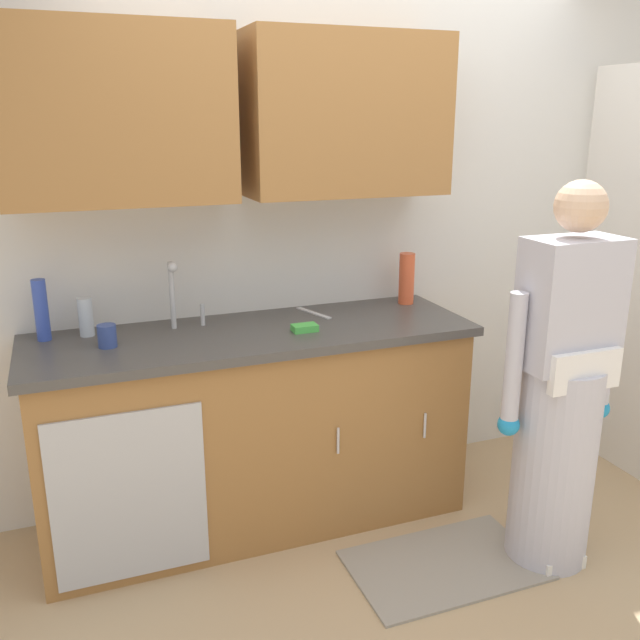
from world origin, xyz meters
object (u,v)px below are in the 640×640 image
sink (189,340)px  person_at_sink (559,409)px  knife_on_counter (313,313)px  bottle_cleaner_spray (86,317)px  bottle_water_tall (41,310)px  cup_by_sink (107,336)px  bottle_water_short (407,279)px  sponge (305,328)px

sink → person_at_sink: person_at_sink is taller
knife_on_counter → bottle_cleaner_spray: bearing=70.2°
person_at_sink → bottle_water_tall: 2.19m
sink → person_at_sink: size_ratio=0.31×
cup_by_sink → sink: bearing=3.3°
bottle_water_short → cup_by_sink: bottle_water_short is taller
cup_by_sink → bottle_cleaner_spray: bearing=110.5°
person_at_sink → bottle_cleaner_spray: (-1.78, 0.91, 0.33)m
bottle_water_short → sponge: size_ratio=2.33×
bottle_water_short → knife_on_counter: size_ratio=1.07×
bottle_water_tall → bottle_water_short: (1.70, -0.01, -0.00)m
bottle_cleaner_spray → bottle_water_tall: 0.18m
bottle_water_short → knife_on_counter: (-0.50, -0.01, -0.12)m
person_at_sink → bottle_cleaner_spray: person_at_sink is taller
bottle_water_tall → bottle_water_short: bearing=-0.4°
sink → knife_on_counter: 0.64m
bottle_water_tall → knife_on_counter: 1.21m
bottle_cleaner_spray → bottle_water_tall: size_ratio=0.64×
bottle_cleaner_spray → knife_on_counter: (1.03, -0.02, -0.08)m
person_at_sink → sink: bearing=151.8°
bottle_cleaner_spray → cup_by_sink: (0.07, -0.19, -0.04)m
knife_on_counter → sponge: sponge is taller
knife_on_counter → sponge: size_ratio=2.18×
sink → bottle_water_tall: bearing=163.6°
sponge → knife_on_counter: bearing=61.9°
person_at_sink → bottle_water_short: person_at_sink is taller
bottle_water_tall → sink: bearing=-16.4°
sink → bottle_water_short: (1.13, 0.16, 0.14)m
bottle_cleaner_spray → cup_by_sink: bottle_cleaner_spray is taller
person_at_sink → knife_on_counter: size_ratio=6.75×
sink → cup_by_sink: size_ratio=5.34×
sink → bottle_cleaner_spray: (-0.40, 0.17, 0.10)m
bottle_cleaner_spray → bottle_water_short: size_ratio=0.65×
person_at_sink → bottle_cleaner_spray: bearing=153.0°
person_at_sink → bottle_cleaner_spray: size_ratio=9.68×
bottle_water_short → knife_on_counter: bottle_water_short is taller
sink → knife_on_counter: size_ratio=2.08×
bottle_cleaner_spray → bottle_water_short: (1.53, -0.01, 0.04)m
bottle_water_tall → sponge: bottle_water_tall is taller
bottle_water_tall → bottle_water_short: size_ratio=1.02×
cup_by_sink → sponge: bearing=-5.9°
bottle_cleaner_spray → sink: bearing=-22.6°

